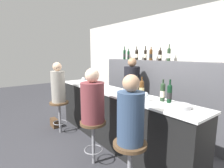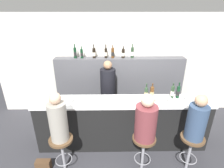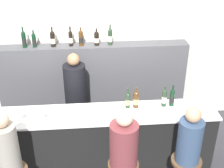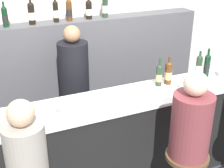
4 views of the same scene
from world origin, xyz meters
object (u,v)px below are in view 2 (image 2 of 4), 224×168
(bar_stool_middle, at_px, (144,144))
(guest_seated_middle, at_px, (146,120))
(wine_bottle_backbar_0, at_px, (75,52))
(wine_glass_3, at_px, (169,99))
(wine_bottle_counter_1, at_px, (152,92))
(bar_stool_left, at_px, (62,145))
(wine_bottle_counter_0, at_px, (146,92))
(wine_glass_0, at_px, (70,99))
(wine_bottle_backbar_2, at_px, (94,53))
(wine_bottle_backbar_5, at_px, (123,53))
(guest_seated_right, at_px, (197,120))
(wine_bottle_backbar_1, at_px, (82,53))
(guest_seated_left, at_px, (58,120))
(wine_glass_1, at_px, (86,99))
(wine_bottle_counter_3, at_px, (178,92))
(wine_bottle_backbar_4, at_px, (113,53))
(wine_bottle_backbar_6, at_px, (132,52))
(wine_bottle_counter_2, at_px, (172,92))
(wine_bottle_backbar_3, at_px, (106,53))
(bartender, at_px, (108,96))
(metal_bowl, at_px, (191,99))
(bar_stool_right, at_px, (191,144))
(handbag, at_px, (43,165))
(wine_glass_2, at_px, (157,99))

(bar_stool_middle, distance_m, guest_seated_middle, 0.49)
(wine_bottle_backbar_0, bearing_deg, wine_glass_3, -34.03)
(wine_bottle_counter_1, xyz_separation_m, bar_stool_left, (-1.65, -0.77, -0.61))
(wine_bottle_counter_0, distance_m, wine_glass_0, 1.47)
(wine_bottle_backbar_2, distance_m, wine_bottle_backbar_5, 0.71)
(guest_seated_right, bearing_deg, wine_bottle_backbar_1, 137.80)
(guest_seated_left, bearing_deg, wine_glass_3, 16.02)
(wine_glass_1, xyz_separation_m, guest_seated_middle, (1.01, -0.55, -0.10))
(wine_bottle_backbar_2, bearing_deg, wine_bottle_counter_3, -32.32)
(wine_bottle_backbar_1, bearing_deg, wine_bottle_backbar_4, 0.00)
(wine_bottle_counter_1, bearing_deg, wine_bottle_backbar_6, 104.34)
(wine_bottle_counter_2, xyz_separation_m, wine_bottle_backbar_3, (-1.33, 1.09, 0.53))
(wine_glass_0, bearing_deg, bartender, 50.42)
(metal_bowl, bearing_deg, wine_bottle_backbar_5, 136.51)
(wine_bottle_counter_3, bearing_deg, wine_bottle_counter_2, 180.00)
(wine_bottle_counter_1, bearing_deg, bar_stool_right, -54.40)
(wine_bottle_backbar_0, xyz_separation_m, wine_glass_3, (1.94, -1.31, -0.57))
(guest_seated_right, bearing_deg, wine_bottle_counter_2, 100.84)
(wine_bottle_backbar_2, bearing_deg, handbag, -113.79)
(wine_bottle_counter_1, distance_m, wine_bottle_backbar_6, 1.25)
(bar_stool_right, bearing_deg, wine_glass_0, 165.36)
(wine_bottle_backbar_2, xyz_separation_m, wine_bottle_backbar_3, (0.29, -0.00, -0.00))
(wine_bottle_backbar_5, bearing_deg, wine_bottle_counter_0, -70.65)
(wine_bottle_backbar_6, bearing_deg, wine_bottle_backbar_2, 180.00)
(wine_bottle_backbar_4, bearing_deg, wine_bottle_backbar_3, 180.00)
(wine_bottle_counter_1, height_order, wine_glass_0, wine_bottle_counter_1)
(wine_bottle_counter_2, distance_m, wine_bottle_backbar_1, 2.26)
(metal_bowl, height_order, guest_seated_middle, guest_seated_middle)
(wine_bottle_backbar_4, distance_m, wine_glass_3, 1.76)
(wine_bottle_backbar_1, bearing_deg, bar_stool_middle, -56.36)
(wine_glass_2, distance_m, guest_seated_right, 0.75)
(wine_glass_2, bearing_deg, wine_bottle_counter_2, 32.02)
(wine_bottle_counter_2, bearing_deg, wine_bottle_backbar_0, 152.15)
(wine_bottle_backbar_2, xyz_separation_m, wine_bottle_backbar_5, (0.71, -0.00, -0.01))
(wine_bottle_backbar_3, bearing_deg, wine_bottle_backbar_6, 0.00)
(wine_bottle_backbar_1, relative_size, wine_glass_3, 1.99)
(wine_bottle_backbar_0, bearing_deg, bartender, -30.92)
(wine_bottle_counter_1, relative_size, guest_seated_left, 0.37)
(wine_bottle_counter_3, height_order, wine_glass_1, wine_bottle_counter_3)
(bar_stool_middle, bearing_deg, wine_bottle_backbar_0, 126.88)
(wine_bottle_counter_1, height_order, wine_bottle_backbar_3, wine_bottle_backbar_3)
(bar_stool_middle, distance_m, guest_seated_right, 0.95)
(wine_bottle_counter_3, bearing_deg, wine_bottle_counter_1, 180.00)
(guest_seated_middle, relative_size, bartender, 0.50)
(wine_glass_3, height_order, bar_stool_right, wine_glass_3)
(guest_seated_middle, bearing_deg, wine_glass_3, 45.65)
(wine_bottle_backbar_1, bearing_deg, bar_stool_right, -42.20)
(wine_glass_1, xyz_separation_m, guest_seated_right, (1.83, -0.55, -0.10))
(wine_bottle_backbar_5, relative_size, bar_stool_right, 0.41)
(wine_bottle_backbar_2, xyz_separation_m, metal_bowl, (1.96, -1.19, -0.64))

